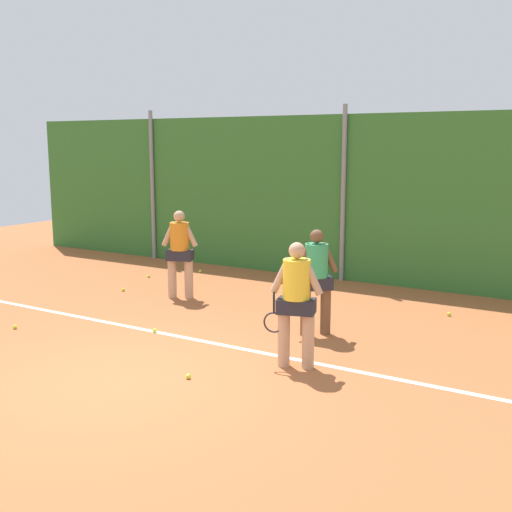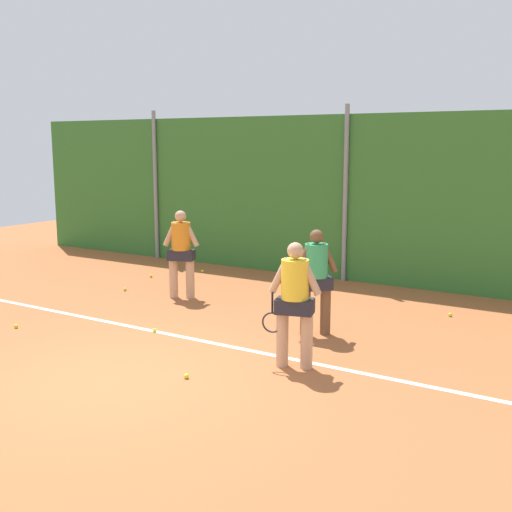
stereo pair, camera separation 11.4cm
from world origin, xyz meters
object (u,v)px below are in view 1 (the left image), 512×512
Objects in this scene: tennis_ball_3 at (155,330)px; tennis_ball_8 at (449,314)px; tennis_ball_1 at (15,327)px; tennis_ball_7 at (200,271)px; player_foreground_near at (296,298)px; tennis_ball_4 at (188,376)px; tennis_ball_9 at (149,276)px; player_backcourt_far at (180,249)px; tennis_ball_6 at (123,290)px; player_midcourt at (316,276)px.

tennis_ball_8 is at bearing 42.26° from tennis_ball_3.
tennis_ball_1 is 1.00× the size of tennis_ball_7.
tennis_ball_4 is (-0.95, -1.09, -0.91)m from player_foreground_near.
player_foreground_near is 25.45× the size of tennis_ball_9.
tennis_ball_7 is (-1.11, 2.14, -0.92)m from player_backcourt_far.
player_backcourt_far is 2.27m from tennis_ball_9.
player_foreground_near is 4.81m from tennis_ball_1.
tennis_ball_6 is (-1.33, -0.16, -0.92)m from player_backcourt_far.
player_foreground_near is at bearing -42.62° from tennis_ball_7.
tennis_ball_6 is 2.32m from tennis_ball_7.
player_backcourt_far is 25.55× the size of tennis_ball_8.
player_backcourt_far reaches higher than tennis_ball_7.
tennis_ball_9 is at bearing 131.94° from tennis_ball_3.
player_foreground_near reaches higher than tennis_ball_4.
tennis_ball_9 is at bearing 125.40° from player_backcourt_far.
tennis_ball_7 and tennis_ball_9 have the same top height.
player_midcourt is at bearing 77.96° from tennis_ball_4.
tennis_ball_8 is (5.76, 4.38, 0.00)m from tennis_ball_1.
tennis_ball_6 is at bearing 142.15° from tennis_ball_3.
player_midcourt is 24.99× the size of tennis_ball_1.
player_foreground_near reaches higher than player_midcourt.
tennis_ball_4 is 6.68m from tennis_ball_7.
tennis_ball_3 is 4.68m from tennis_ball_7.
player_foreground_near is 6.44m from tennis_ball_9.
player_backcourt_far is 25.55× the size of tennis_ball_3.
player_midcourt reaches higher than tennis_ball_7.
player_midcourt is 4.71m from tennis_ball_6.
player_backcourt_far is at bearing -32.21° from tennis_ball_9.
player_foreground_near reaches higher than tennis_ball_3.
tennis_ball_8 is at bearing 37.26° from tennis_ball_1.
tennis_ball_9 is (-6.52, -0.26, 0.00)m from tennis_ball_8.
tennis_ball_8 is (4.76, 1.36, -0.92)m from player_backcourt_far.
tennis_ball_9 is at bearing -62.26° from player_midcourt.
player_backcourt_far is 25.55× the size of tennis_ball_9.
tennis_ball_1 is 2.28m from tennis_ball_3.
tennis_ball_8 is at bearing -7.58° from tennis_ball_7.
player_midcourt is at bearing 28.84° from tennis_ball_3.
player_foreground_near is at bearing 48.72° from tennis_ball_4.
player_midcourt is 24.99× the size of tennis_ball_6.
tennis_ball_9 is (-0.42, 1.27, 0.00)m from tennis_ball_6.
player_backcourt_far is at bearing -62.65° from tennis_ball_7.
tennis_ball_8 is (1.10, 3.61, -0.91)m from player_foreground_near.
tennis_ball_4 is at bearing -55.13° from tennis_ball_7.
player_backcourt_far is 1.63m from tennis_ball_6.
player_foreground_near is 25.45× the size of tennis_ball_8.
tennis_ball_4 is (1.66, -1.32, 0.00)m from tennis_ball_3.
tennis_ball_1 is 1.00× the size of tennis_ball_8.
player_backcourt_far is at bearing -164.03° from tennis_ball_8.
tennis_ball_8 is at bearing 66.40° from tennis_ball_4.
tennis_ball_4 is at bearing -113.60° from tennis_ball_8.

